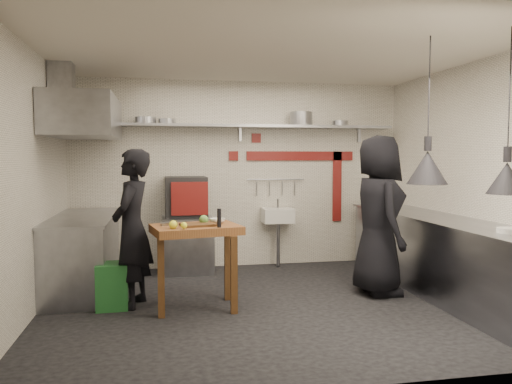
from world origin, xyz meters
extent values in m
plane|color=black|center=(0.00, 0.00, 0.00)|extent=(5.00, 5.00, 0.00)
plane|color=beige|center=(0.00, 0.00, 2.80)|extent=(5.00, 5.00, 0.00)
cube|color=silver|center=(0.00, 2.10, 1.40)|extent=(5.00, 0.04, 2.80)
cube|color=silver|center=(0.00, -2.10, 1.40)|extent=(5.00, 0.04, 2.80)
cube|color=silver|center=(-2.50, 0.00, 1.40)|extent=(0.04, 4.20, 2.80)
cube|color=silver|center=(2.50, 0.00, 1.40)|extent=(0.04, 4.20, 2.80)
cube|color=maroon|center=(0.95, 2.08, 1.68)|extent=(1.70, 0.02, 0.14)
cube|color=maroon|center=(1.55, 2.08, 1.20)|extent=(0.14, 0.02, 1.10)
cube|color=maroon|center=(0.25, 2.08, 1.95)|extent=(0.14, 0.02, 0.14)
cube|color=maroon|center=(-0.10, 2.08, 1.68)|extent=(0.14, 0.02, 0.14)
cube|color=gray|center=(0.00, 1.92, 2.12)|extent=(4.60, 0.34, 0.04)
cube|color=gray|center=(-1.90, 2.07, 2.02)|extent=(0.04, 0.06, 0.24)
cube|color=gray|center=(0.00, 2.07, 2.02)|extent=(0.04, 0.06, 0.24)
cube|color=gray|center=(1.90, 2.07, 2.02)|extent=(0.04, 0.06, 0.24)
cylinder|color=gray|center=(-1.39, 1.92, 2.19)|extent=(0.37, 0.37, 0.09)
cylinder|color=gray|center=(-1.08, 1.92, 2.18)|extent=(0.29, 0.29, 0.07)
cylinder|color=gray|center=(0.91, 1.92, 2.24)|extent=(0.43, 0.43, 0.20)
cylinder|color=gray|center=(1.53, 1.92, 2.18)|extent=(0.25, 0.25, 0.08)
cube|color=gray|center=(-0.81, 1.80, 0.40)|extent=(0.72, 0.65, 0.80)
cube|color=black|center=(-0.83, 1.82, 1.09)|extent=(0.59, 0.55, 0.58)
cube|color=maroon|center=(-0.80, 1.51, 1.09)|extent=(0.51, 0.04, 0.46)
cube|color=black|center=(-0.83, 1.51, 1.09)|extent=(0.33, 0.02, 0.34)
cube|color=silver|center=(0.55, 1.92, 0.78)|extent=(0.46, 0.34, 0.22)
cylinder|color=gray|center=(0.55, 1.92, 0.96)|extent=(0.03, 0.03, 0.14)
cylinder|color=gray|center=(0.55, 1.88, 0.34)|extent=(0.06, 0.06, 0.66)
cylinder|color=gray|center=(0.55, 2.06, 1.32)|extent=(0.90, 0.02, 0.02)
cube|color=gray|center=(2.15, 0.00, 0.45)|extent=(0.70, 3.80, 0.90)
cube|color=gray|center=(2.15, 0.00, 0.92)|extent=(0.76, 3.90, 0.03)
cylinder|color=silver|center=(2.10, -1.17, 0.96)|extent=(0.27, 0.27, 0.05)
cube|color=gray|center=(-2.15, 1.05, 0.45)|extent=(0.70, 1.90, 0.90)
cube|color=gray|center=(-2.15, 1.05, 0.92)|extent=(0.76, 2.00, 0.03)
cube|color=gray|center=(-2.10, 1.05, 2.15)|extent=(0.78, 1.60, 0.50)
cube|color=gray|center=(-2.35, 1.05, 2.55)|extent=(0.28, 0.28, 0.50)
cube|color=#1E5F27|center=(-1.73, 0.19, 0.25)|extent=(0.35, 0.35, 0.50)
cube|color=#513118|center=(-0.79, -0.03, 0.93)|extent=(0.41, 0.33, 0.02)
cylinder|color=black|center=(-0.59, -0.19, 1.02)|extent=(0.05, 0.05, 0.20)
sphere|color=yellow|center=(-1.06, -0.18, 0.96)|extent=(0.11, 0.11, 0.09)
sphere|color=yellow|center=(-0.96, -0.24, 0.96)|extent=(0.07, 0.07, 0.07)
sphere|color=#5F933F|center=(-0.72, 0.10, 0.97)|extent=(0.11, 0.11, 0.10)
cube|color=gray|center=(-1.10, 0.08, 0.94)|extent=(0.19, 0.14, 0.03)
imported|color=silver|center=(-0.57, 0.15, 0.95)|extent=(0.19, 0.19, 0.06)
imported|color=black|center=(-1.50, 0.24, 0.88)|extent=(0.57, 0.72, 1.75)
imported|color=black|center=(1.40, 0.22, 0.96)|extent=(0.65, 0.97, 1.93)
camera|label=1|loc=(-1.19, -5.40, 1.66)|focal=35.00mm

